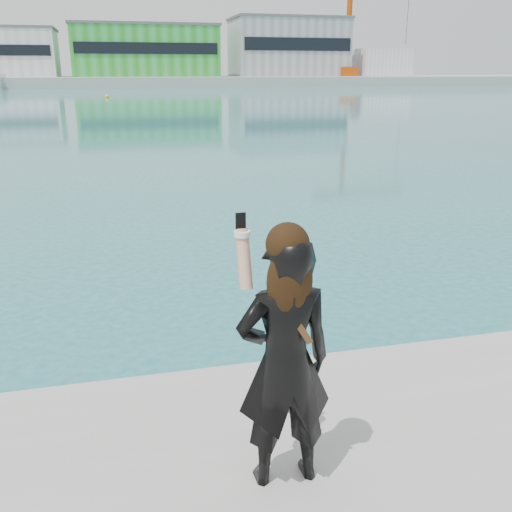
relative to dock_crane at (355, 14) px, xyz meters
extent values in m
cube|color=#9E9E99|center=(-53.20, 8.00, -14.07)|extent=(320.00, 40.00, 2.00)
cube|color=green|center=(-45.20, 6.00, -8.07)|extent=(30.00, 16.00, 10.00)
cube|color=black|center=(-45.20, -2.10, -7.57)|extent=(28.50, 0.20, 2.20)
cube|color=#59595B|center=(-45.20, 6.00, -2.82)|extent=(30.60, 16.32, 0.50)
cube|color=gray|center=(-13.20, 6.00, -7.07)|extent=(25.00, 15.00, 12.00)
cube|color=black|center=(-13.20, -1.60, -6.47)|extent=(23.75, 0.20, 2.64)
cube|color=#59595B|center=(-13.20, 6.00, -0.82)|extent=(25.50, 15.30, 0.50)
cube|color=silver|center=(8.80, 4.00, -10.07)|extent=(12.00, 10.00, 6.00)
cube|color=#CB470B|center=(-1.20, 0.00, -12.07)|extent=(4.00, 4.00, 2.00)
cylinder|color=#CB470B|center=(-1.20, 0.00, -0.07)|extent=(1.20, 1.20, 22.00)
cylinder|color=black|center=(12.80, 0.00, 1.93)|extent=(0.10, 0.10, 16.00)
cylinder|color=silver|center=(-31.20, -1.00, -9.07)|extent=(0.16, 0.16, 8.00)
cube|color=red|center=(-30.60, -1.00, -5.67)|extent=(1.20, 0.04, 0.80)
sphere|color=yellow|center=(-53.71, -49.50, -15.07)|extent=(0.50, 0.50, 0.50)
imported|color=black|center=(-52.63, -122.50, -13.46)|extent=(0.59, 0.39, 1.61)
sphere|color=black|center=(-52.63, -122.52, -12.71)|extent=(0.25, 0.25, 0.25)
ellipsoid|color=black|center=(-52.63, -122.57, -12.91)|extent=(0.27, 0.14, 0.43)
cylinder|color=tan|center=(-52.85, -122.40, -12.82)|extent=(0.08, 0.19, 0.35)
cylinder|color=white|center=(-52.85, -122.36, -12.68)|extent=(0.10, 0.10, 0.03)
cube|color=black|center=(-52.85, -122.32, -12.62)|extent=(0.06, 0.01, 0.12)
cube|color=#4C2D14|center=(-52.60, -122.58, -13.14)|extent=(0.23, 0.02, 0.33)
camera|label=1|loc=(-53.53, -125.39, -11.80)|focal=40.00mm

